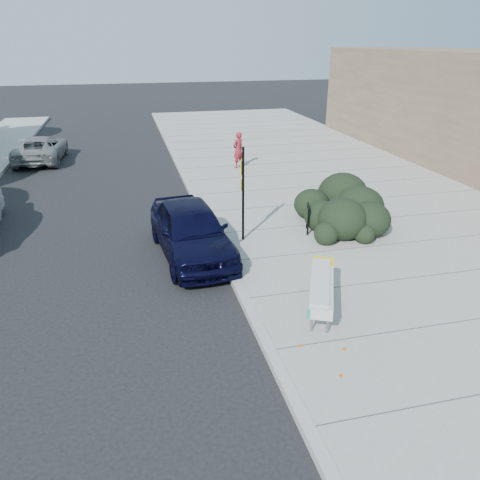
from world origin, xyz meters
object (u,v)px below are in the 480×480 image
Objects in this scene: bike_rack at (308,216)px; pedestrian at (238,150)px; bench at (322,286)px; sign_post at (243,189)px; sedan_navy at (191,230)px; suv_silver at (41,149)px.

bike_rack is 0.54× the size of pedestrian.
sign_post reaches higher than bench.
bike_rack is at bearing 2.84° from sedan_navy.
sedan_navy is at bearing -152.84° from bike_rack.
pedestrian is at bearing 62.88° from sedan_navy.
bike_rack is 3.72m from sedan_navy.
suv_silver is 9.99m from pedestrian.
sign_post is 0.61× the size of sedan_navy.
sedan_navy is 13.97m from suv_silver.
pedestrian is at bearing 158.79° from suv_silver.
bench is 0.53× the size of suv_silver.
bike_rack is 0.19× the size of sedan_navy.
suv_silver reaches higher than bench.
pedestrian reaches higher than bench.
sedan_navy reaches higher than suv_silver.
sedan_navy is at bearing 36.95° from pedestrian.
bench is 18.36m from suv_silver.
sign_post is (-2.09, -0.10, 1.04)m from bike_rack.
sedan_navy is at bearing 116.87° from suv_silver.
bench is 1.47× the size of pedestrian.
bike_rack is 0.32× the size of sign_post.
bike_rack is at bearing 96.41° from bench.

